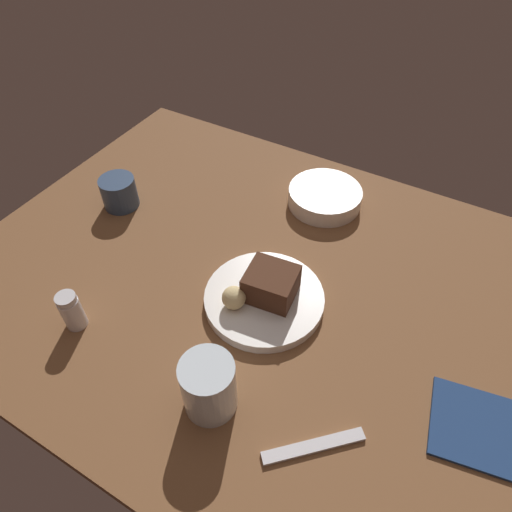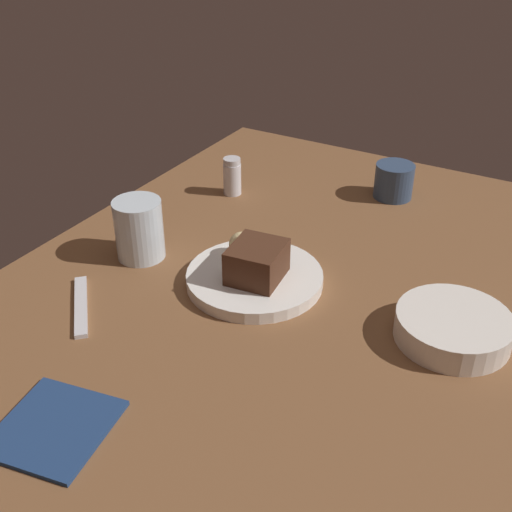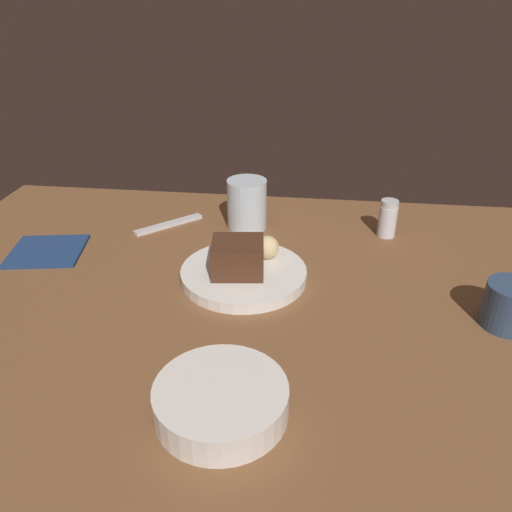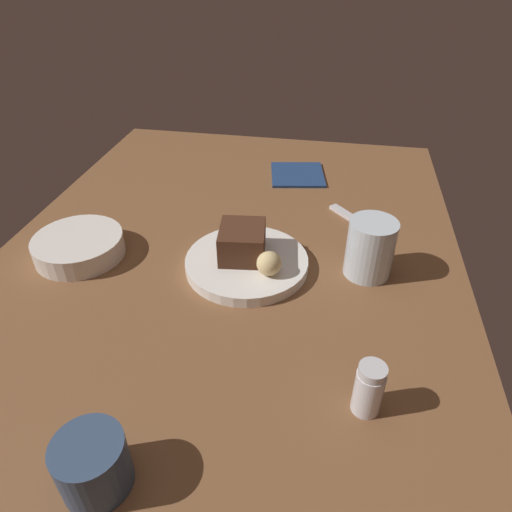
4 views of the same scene
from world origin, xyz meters
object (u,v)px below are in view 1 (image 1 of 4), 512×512
(dessert_plate, at_px, (264,299))
(dessert_spoon, at_px, (314,446))
(salt_shaker, at_px, (72,311))
(coffee_cup, at_px, (119,192))
(folded_napkin, at_px, (477,428))
(chocolate_cake_slice, at_px, (269,283))
(side_bowl, at_px, (325,197))
(water_glass, at_px, (209,386))
(bread_roll, at_px, (234,298))

(dessert_plate, height_order, dessert_spoon, dessert_plate)
(salt_shaker, xyz_separation_m, dessert_spoon, (-0.44, -0.01, -0.03))
(coffee_cup, xyz_separation_m, folded_napkin, (-0.78, 0.13, -0.03))
(chocolate_cake_slice, height_order, coffee_cup, chocolate_cake_slice)
(salt_shaker, xyz_separation_m, side_bowl, (-0.24, -0.50, -0.02))
(chocolate_cake_slice, xyz_separation_m, coffee_cup, (0.41, -0.07, -0.01))
(coffee_cup, bearing_deg, water_glass, 145.99)
(chocolate_cake_slice, relative_size, salt_shaker, 1.13)
(water_glass, xyz_separation_m, side_bowl, (0.04, -0.51, -0.03))
(chocolate_cake_slice, relative_size, dessert_spoon, 0.57)
(dessert_plate, bearing_deg, side_bowl, -86.66)
(chocolate_cake_slice, distance_m, folded_napkin, 0.38)
(water_glass, bearing_deg, chocolate_cake_slice, -84.92)
(water_glass, height_order, coffee_cup, water_glass)
(salt_shaker, height_order, folded_napkin, salt_shaker)
(chocolate_cake_slice, distance_m, water_glass, 0.22)
(dessert_plate, bearing_deg, folded_napkin, 172.70)
(salt_shaker, distance_m, coffee_cup, 0.32)
(water_glass, bearing_deg, side_bowl, -85.45)
(chocolate_cake_slice, xyz_separation_m, bread_roll, (0.04, 0.05, -0.01))
(side_bowl, xyz_separation_m, coffee_cup, (0.38, 0.22, 0.01))
(dessert_plate, bearing_deg, dessert_spoon, 134.22)
(dessert_plate, height_order, side_bowl, side_bowl)
(side_bowl, relative_size, coffee_cup, 2.10)
(bread_roll, distance_m, folded_napkin, 0.42)
(coffee_cup, relative_size, dessert_spoon, 0.50)
(side_bowl, relative_size, folded_napkin, 1.22)
(coffee_cup, bearing_deg, bread_roll, 161.10)
(coffee_cup, bearing_deg, folded_napkin, 170.55)
(salt_shaker, relative_size, coffee_cup, 0.99)
(bread_roll, xyz_separation_m, dessert_spoon, (-0.22, 0.15, -0.04))
(dessert_plate, distance_m, coffee_cup, 0.41)
(coffee_cup, bearing_deg, dessert_plate, 168.56)
(chocolate_cake_slice, relative_size, water_glass, 0.84)
(chocolate_cake_slice, height_order, water_glass, water_glass)
(water_glass, height_order, folded_napkin, water_glass)
(bread_roll, height_order, folded_napkin, bread_roll)
(salt_shaker, distance_m, dessert_spoon, 0.44)
(bread_roll, bearing_deg, side_bowl, -92.83)
(side_bowl, distance_m, coffee_cup, 0.44)
(dessert_plate, height_order, bread_roll, bread_roll)
(dessert_plate, relative_size, dessert_spoon, 1.42)
(bread_roll, distance_m, side_bowl, 0.35)
(bread_roll, xyz_separation_m, salt_shaker, (0.22, 0.16, -0.00))
(bread_roll, relative_size, coffee_cup, 0.55)
(dessert_plate, xyz_separation_m, dessert_spoon, (-0.18, 0.19, -0.01))
(dessert_plate, height_order, coffee_cup, coffee_cup)
(water_glass, relative_size, side_bowl, 0.64)
(salt_shaker, distance_m, folded_napkin, 0.65)
(water_glass, relative_size, dessert_spoon, 0.68)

